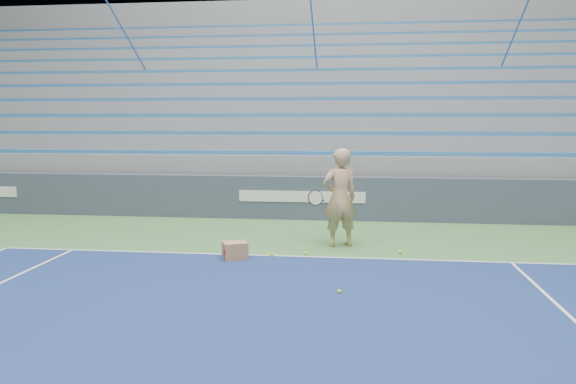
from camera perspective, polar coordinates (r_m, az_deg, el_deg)
The scene contains 9 objects.
sponsor_barrier at distance 14.31m, azimuth 1.46°, elevation -0.59°, with size 30.00×0.32×1.10m.
bleachers at distance 19.87m, azimuth 3.03°, elevation 6.87°, with size 31.00×9.15×7.30m.
tennis_player at distance 11.22m, azimuth 5.27°, elevation -0.58°, with size 1.03×0.98×1.97m.
ball_box at distance 10.31m, azimuth -5.41°, elevation -5.97°, with size 0.52×0.48×0.32m.
tennis_ball_0 at distance 10.60m, azimuth -2.03°, elevation -6.27°, with size 0.07×0.07×0.07m, color #B7DC2D.
tennis_ball_1 at distance 10.51m, azimuth -1.63°, elevation -6.38°, with size 0.07×0.07×0.07m, color #B7DC2D.
tennis_ball_2 at distance 10.91m, azimuth 11.33°, elevation -6.01°, with size 0.07×0.07×0.07m, color #B7DC2D.
tennis_ball_3 at distance 8.37m, azimuth 5.24°, elevation -10.04°, with size 0.07×0.07×0.07m, color #B7DC2D.
tennis_ball_4 at distance 10.61m, azimuth 1.76°, elevation -6.25°, with size 0.07×0.07×0.07m, color #B7DC2D.
Camera 1 is at (1.33, 1.78, 2.54)m, focal length 35.00 mm.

